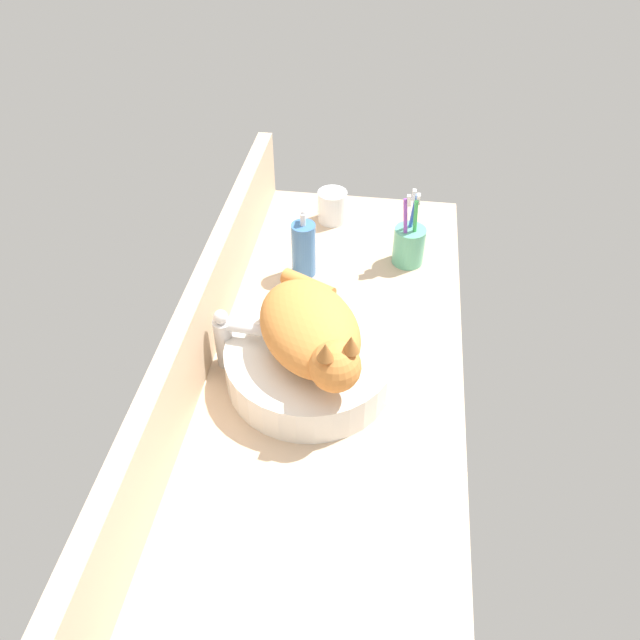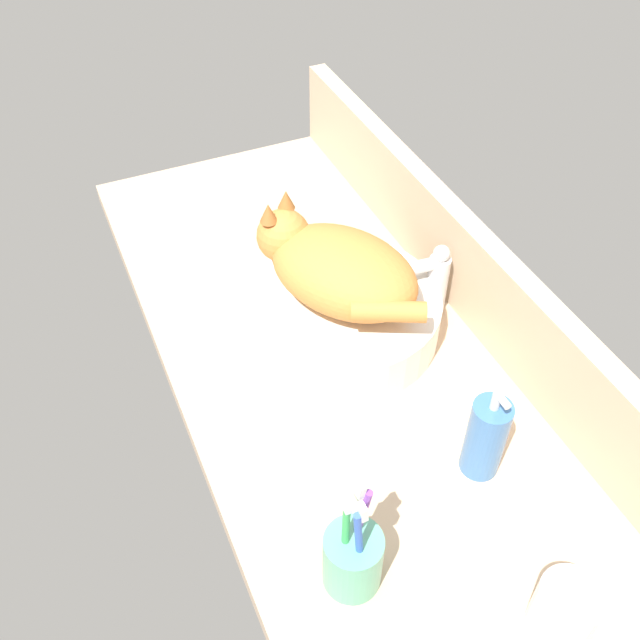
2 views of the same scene
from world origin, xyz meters
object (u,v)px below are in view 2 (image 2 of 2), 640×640
object	(u,v)px
cat	(336,267)
sink_basin	(342,314)
soap_dispenser	(486,437)
faucet	(432,278)
toothbrush_cup	(353,558)
water_glass	(563,612)

from	to	relation	value
cat	sink_basin	bearing A→B (deg)	33.00
cat	soap_dispenser	world-z (taller)	cat
sink_basin	cat	distance (cm)	9.64
faucet	toothbrush_cup	distance (cm)	50.56
faucet	soap_dispenser	world-z (taller)	soap_dispenser
sink_basin	toothbrush_cup	xyz separation A→B (cm)	(39.62, -17.25, 1.27)
sink_basin	water_glass	xyz separation A→B (cm)	(54.84, 2.56, -0.28)
cat	toothbrush_cup	world-z (taller)	cat
sink_basin	soap_dispenser	world-z (taller)	soap_dispenser
cat	faucet	size ratio (longest dim) A/B	2.22
toothbrush_cup	sink_basin	bearing A→B (deg)	156.47
soap_dispenser	water_glass	size ratio (longest dim) A/B	2.03
faucet	soap_dispenser	distance (cm)	32.14
cat	water_glass	xyz separation A→B (cm)	(55.98, 3.30, -9.82)
toothbrush_cup	water_glass	distance (cm)	25.03
toothbrush_cup	water_glass	size ratio (longest dim) A/B	2.30
faucet	toothbrush_cup	bearing A→B (deg)	-40.74
toothbrush_cup	cat	bearing A→B (deg)	157.96
soap_dispenser	sink_basin	bearing A→B (deg)	-168.94
cat	water_glass	distance (cm)	56.94
sink_basin	cat	size ratio (longest dim) A/B	1.06
sink_basin	water_glass	bearing A→B (deg)	2.67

